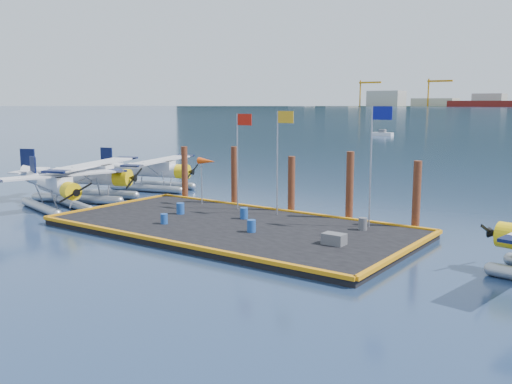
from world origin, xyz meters
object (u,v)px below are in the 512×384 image
piling_1 (234,178)px  piling_4 (416,198)px  drum_0 (180,208)px  drum_2 (252,227)px  windsock (207,162)px  piling_2 (291,187)px  flagpole_blue (375,148)px  flagpole_red (240,146)px  flagpole_yellow (280,147)px  piling_3 (350,188)px  drum_1 (251,226)px  crate (334,239)px  drum_4 (363,224)px  seaplane_c (157,172)px  piling_0 (185,174)px  seaplane_a (57,189)px  drum_5 (244,213)px  seaplane_b (90,179)px  drum_3 (164,219)px

piling_1 → piling_4: 12.50m
drum_0 → drum_2: size_ratio=1.19×
drum_2 → windsock: bearing=146.3°
windsock → piling_2: bearing=16.1°
flagpole_blue → flagpole_red: bearing=180.0°
flagpole_blue → piling_2: flagpole_blue is taller
flagpole_yellow → piling_3: bearing=22.8°
piling_2 → piling_4: piling_4 is taller
drum_1 → crate: 4.74m
drum_4 → flagpole_red: size_ratio=0.11×
drum_4 → crate: 3.67m
flagpole_red → piling_1: bearing=136.8°
drum_1 → piling_2: piling_2 is taller
seaplane_c → drum_1: 18.62m
piling_0 → seaplane_a: bearing=-122.7°
drum_5 → piling_1: bearing=133.9°
seaplane_b → windsock: size_ratio=3.27×
flagpole_blue → piling_3: size_ratio=1.51×
flagpole_red → piling_0: flagpole_red is taller
drum_1 → piling_2: 6.62m
drum_1 → flagpole_blue: (4.65, 4.73, 3.96)m
piling_2 → piling_4: 8.00m
windsock → piling_0: (-3.47, 1.60, -1.23)m
flagpole_blue → piling_0: size_ratio=1.62×
piling_3 → piling_2: bearing=180.0°
flagpole_red → flagpole_blue: bearing=-0.0°
seaplane_a → piling_3: bearing=127.1°
drum_3 → drum_5: drum_5 is taller
drum_1 → piling_3: (2.46, 6.33, 1.43)m
seaplane_a → drum_3: seaplane_a is taller
drum_0 → piling_0: (-4.16, 4.91, 1.26)m
drum_2 → piling_2: (-1.54, 6.31, 1.22)m
seaplane_c → piling_0: size_ratio=2.36×
piling_1 → piling_2: 4.50m
drum_2 → flagpole_blue: size_ratio=0.09×
seaplane_a → crate: size_ratio=8.57×
drum_5 → windsock: bearing=154.8°
drum_5 → piling_3: bearing=38.1°
flagpole_yellow → drum_3: bearing=-122.9°
drum_0 → piling_2: 6.99m
seaplane_a → piling_2: size_ratio=2.41×
flagpole_red → flagpole_yellow: 3.00m
piling_2 → piling_3: bearing=0.0°
crate → piling_3: (-2.28, 6.12, 1.48)m
flagpole_red → piling_1: size_ratio=1.43×
drum_0 → drum_5: size_ratio=1.04×
drum_3 → piling_3: (7.62, 7.52, 1.47)m
flagpole_blue → seaplane_b: bearing=-174.7°
piling_1 → drum_3: bearing=-83.3°
drum_1 → piling_4: size_ratio=0.16×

